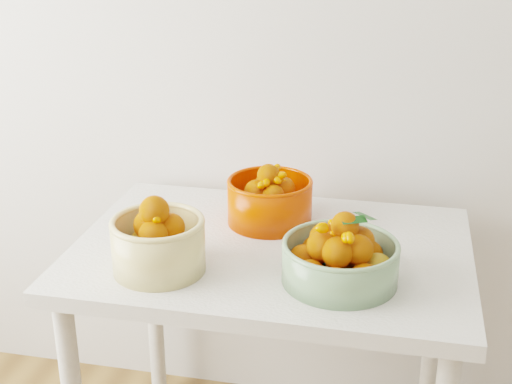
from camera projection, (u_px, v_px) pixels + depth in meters
table at (271, 279)px, 1.85m from camera, size 1.00×0.70×0.75m
bowl_cream at (158, 242)px, 1.67m from camera, size 0.23×0.23×0.19m
bowl_green at (340, 258)px, 1.62m from camera, size 0.36×0.36×0.17m
bowl_orange at (270, 200)px, 1.93m from camera, size 0.27×0.27×0.17m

